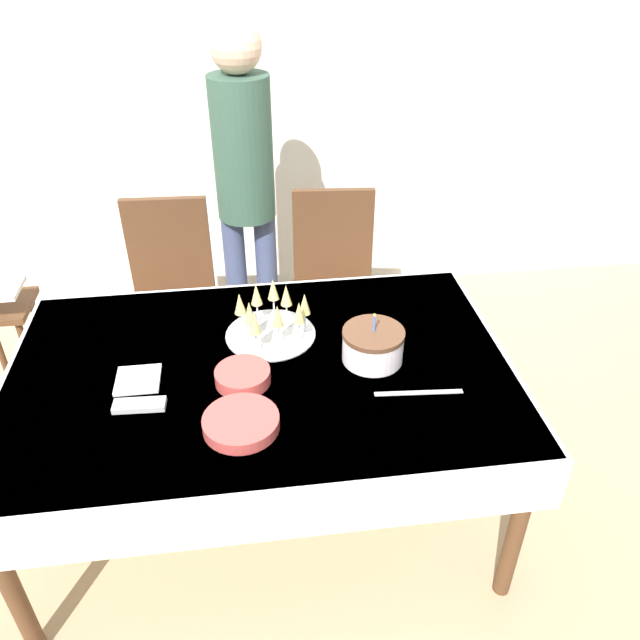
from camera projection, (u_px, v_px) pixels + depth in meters
The scene contains 14 objects.
ground_plane at pixel (270, 504), 2.64m from camera, with size 12.00×12.00×0.00m, color tan.
wall_back at pixel (236, 73), 3.37m from camera, with size 8.00×0.05×2.70m.
dining_table at pixel (262, 388), 2.28m from camera, with size 1.80×1.16×0.74m.
dining_chair_far_left at pixel (172, 291), 3.03m from camera, with size 0.44×0.44×0.98m.
dining_chair_far_right at pixel (334, 280), 3.12m from camera, with size 0.46×0.46×0.98m.
birthday_cake at pixel (373, 345), 2.23m from camera, with size 0.22×0.22×0.20m.
champagne_tray at pixel (271, 316), 2.33m from camera, with size 0.34×0.34×0.18m.
plate_stack_main at pixel (241, 423), 1.95m from camera, with size 0.24×0.24×0.04m.
plate_stack_dessert at pixel (243, 376), 2.14m from camera, with size 0.19×0.19×0.05m.
cake_knife at pixel (419, 393), 2.10m from camera, with size 0.30×0.04×0.00m.
fork_pile at pixel (139, 405), 2.04m from camera, with size 0.17×0.07×0.02m.
napkin_pile at pixel (138, 380), 2.15m from camera, with size 0.15×0.15×0.01m.
person_standing at pixel (245, 174), 2.95m from camera, with size 0.28×0.28×1.72m.
high_chair at pixel (1, 321), 2.92m from camera, with size 0.33×0.35×0.71m.
Camera 1 is at (-0.02, -1.77, 2.12)m, focal length 35.00 mm.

